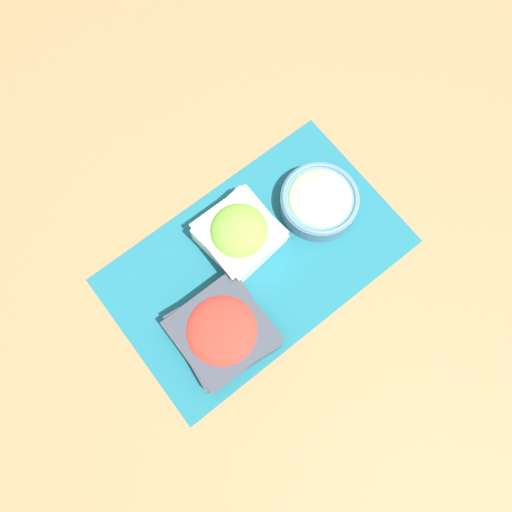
{
  "coord_description": "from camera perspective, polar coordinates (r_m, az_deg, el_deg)",
  "views": [
    {
      "loc": [
        0.17,
        0.22,
        0.99
      ],
      "look_at": [
        0.0,
        0.0,
        0.03
      ],
      "focal_mm": 35.0,
      "sensor_mm": 36.0,
      "label": 1
    }
  ],
  "objects": [
    {
      "name": "placemat",
      "position": [
        1.02,
        0.0,
        -0.49
      ],
      "size": [
        0.6,
        0.36,
        0.0
      ],
      "color": "#195B6B",
      "rests_on": "ground_plane"
    },
    {
      "name": "tomato_bowl",
      "position": [
        0.96,
        -3.87,
        -8.61
      ],
      "size": [
        0.18,
        0.18,
        0.06
      ],
      "color": "#333842",
      "rests_on": "placemat"
    },
    {
      "name": "cucumber_bowl",
      "position": [
        1.04,
        7.26,
        6.34
      ],
      "size": [
        0.16,
        0.16,
        0.06
      ],
      "color": "slate",
      "rests_on": "placemat"
    },
    {
      "name": "lettuce_bowl",
      "position": [
        0.99,
        -2.0,
        2.49
      ],
      "size": [
        0.15,
        0.15,
        0.09
      ],
      "color": "white",
      "rests_on": "placemat"
    },
    {
      "name": "ground_plane",
      "position": [
        1.03,
        0.0,
        -0.52
      ],
      "size": [
        3.0,
        3.0,
        0.0
      ],
      "primitive_type": "plane",
      "color": "olive"
    }
  ]
}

